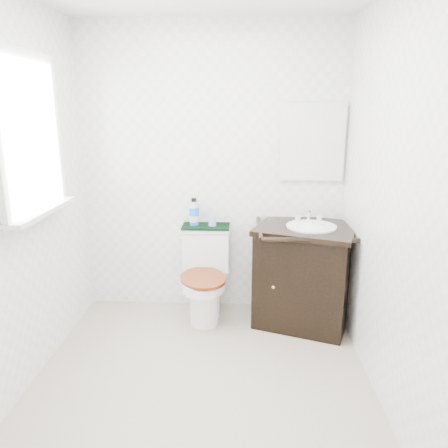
# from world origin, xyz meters

# --- Properties ---
(floor) EXTENTS (2.40, 2.40, 0.00)m
(floor) POSITION_xyz_m (0.00, 0.00, 0.00)
(floor) COLOR #BDAE98
(floor) RESTS_ON ground
(wall_back) EXTENTS (2.40, 0.00, 2.40)m
(wall_back) POSITION_xyz_m (0.00, 1.20, 1.20)
(wall_back) COLOR white
(wall_back) RESTS_ON ground
(wall_front) EXTENTS (2.40, 0.00, 2.40)m
(wall_front) POSITION_xyz_m (0.00, -1.20, 1.20)
(wall_front) COLOR white
(wall_front) RESTS_ON ground
(wall_left) EXTENTS (0.00, 2.40, 2.40)m
(wall_left) POSITION_xyz_m (-1.10, 0.00, 1.20)
(wall_left) COLOR white
(wall_left) RESTS_ON ground
(wall_right) EXTENTS (0.00, 2.40, 2.40)m
(wall_right) POSITION_xyz_m (1.10, 0.00, 1.20)
(wall_right) COLOR white
(wall_right) RESTS_ON ground
(window) EXTENTS (0.02, 0.70, 0.90)m
(window) POSITION_xyz_m (-1.07, 0.25, 1.55)
(window) COLOR white
(window) RESTS_ON wall_left
(mirror) EXTENTS (0.50, 0.02, 0.60)m
(mirror) POSITION_xyz_m (0.82, 1.18, 1.45)
(mirror) COLOR silver
(mirror) RESTS_ON wall_back
(toilet) EXTENTS (0.43, 0.65, 0.75)m
(toilet) POSITION_xyz_m (-0.05, 0.97, 0.33)
(toilet) COLOR white
(toilet) RESTS_ON floor
(vanity) EXTENTS (0.91, 0.85, 0.92)m
(vanity) POSITION_xyz_m (0.77, 0.90, 0.43)
(vanity) COLOR black
(vanity) RESTS_ON floor
(trash_bin) EXTENTS (0.20, 0.16, 0.29)m
(trash_bin) POSITION_xyz_m (-0.05, 0.95, 0.15)
(trash_bin) COLOR silver
(trash_bin) RESTS_ON floor
(towel) EXTENTS (0.40, 0.22, 0.02)m
(towel) POSITION_xyz_m (-0.05, 1.09, 0.76)
(towel) COLOR black
(towel) RESTS_ON toilet
(mouthwash_bottle) EXTENTS (0.08, 0.08, 0.23)m
(mouthwash_bottle) POSITION_xyz_m (-0.15, 1.10, 0.87)
(mouthwash_bottle) COLOR blue
(mouthwash_bottle) RESTS_ON towel
(cup) EXTENTS (0.07, 0.07, 0.08)m
(cup) POSITION_xyz_m (0.01, 1.08, 0.81)
(cup) COLOR #7C9BCB
(cup) RESTS_ON towel
(soap_bar) EXTENTS (0.07, 0.04, 0.02)m
(soap_bar) POSITION_xyz_m (0.70, 1.03, 0.83)
(soap_bar) COLOR #1C8878
(soap_bar) RESTS_ON vanity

